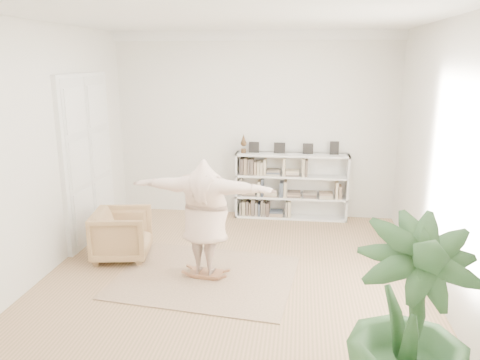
{
  "coord_description": "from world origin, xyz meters",
  "views": [
    {
      "loc": [
        0.89,
        -6.14,
        3.08
      ],
      "look_at": [
        0.04,
        0.4,
        1.37
      ],
      "focal_mm": 35.0,
      "sensor_mm": 36.0,
      "label": 1
    }
  ],
  "objects_px": {
    "armchair": "(122,234)",
    "rocker_board": "(206,273)",
    "houseplant": "(410,326)",
    "bookshelf": "(291,187)",
    "person": "(205,215)"
  },
  "relations": [
    {
      "from": "bookshelf",
      "to": "armchair",
      "type": "height_order",
      "value": "bookshelf"
    },
    {
      "from": "bookshelf",
      "to": "armchair",
      "type": "relative_size",
      "value": 2.55
    },
    {
      "from": "bookshelf",
      "to": "rocker_board",
      "type": "bearing_deg",
      "value": -112.07
    },
    {
      "from": "rocker_board",
      "to": "houseplant",
      "type": "bearing_deg",
      "value": -41.24
    },
    {
      "from": "armchair",
      "to": "person",
      "type": "height_order",
      "value": "person"
    },
    {
      "from": "armchair",
      "to": "bookshelf",
      "type": "bearing_deg",
      "value": -57.49
    },
    {
      "from": "bookshelf",
      "to": "armchair",
      "type": "xyz_separation_m",
      "value": [
        -2.6,
        -2.31,
        -0.24
      ]
    },
    {
      "from": "armchair",
      "to": "houseplant",
      "type": "height_order",
      "value": "houseplant"
    },
    {
      "from": "person",
      "to": "armchair",
      "type": "bearing_deg",
      "value": -13.18
    },
    {
      "from": "armchair",
      "to": "rocker_board",
      "type": "xyz_separation_m",
      "value": [
        1.45,
        -0.52,
        -0.33
      ]
    },
    {
      "from": "bookshelf",
      "to": "houseplant",
      "type": "xyz_separation_m",
      "value": [
        1.11,
        -5.31,
        0.28
      ]
    },
    {
      "from": "armchair",
      "to": "houseplant",
      "type": "relative_size",
      "value": 0.47
    },
    {
      "from": "person",
      "to": "rocker_board",
      "type": "bearing_deg",
      "value": 96.51
    },
    {
      "from": "bookshelf",
      "to": "person",
      "type": "bearing_deg",
      "value": -112.07
    },
    {
      "from": "armchair",
      "to": "rocker_board",
      "type": "distance_m",
      "value": 1.58
    }
  ]
}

